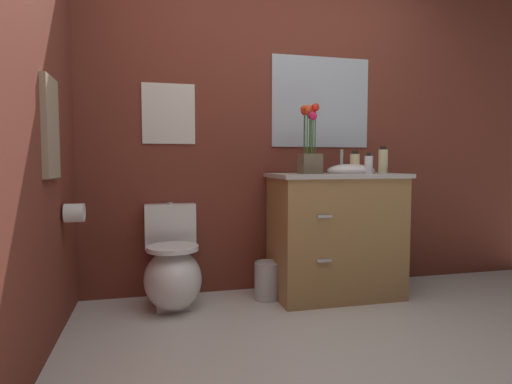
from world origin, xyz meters
TOP-DOWN VIEW (x-y plane):
  - wall_back at (0.20, 1.53)m, footprint 4.37×0.05m
  - wall_left at (-1.43, 0.45)m, footprint 0.05×4.23m
  - toilet at (-0.76, 1.24)m, footprint 0.38×0.59m
  - vanity_cabinet at (0.41, 1.21)m, footprint 0.94×0.56m
  - flower_vase at (0.19, 1.16)m, footprint 0.14×0.14m
  - soap_bottle at (0.61, 1.10)m, footprint 0.06×0.06m
  - lotion_bottle at (0.55, 1.19)m, footprint 0.07×0.07m
  - hand_wash_bottle at (0.77, 1.18)m, footprint 0.07×0.07m
  - trash_bin at (-0.10, 1.23)m, footprint 0.18×0.18m
  - wall_poster at (-0.76, 1.50)m, footprint 0.37×0.01m
  - wall_mirror at (0.41, 1.50)m, footprint 0.80×0.01m
  - hanging_towel at (-1.39, 0.75)m, footprint 0.03×0.28m
  - toilet_paper_roll at (-1.34, 1.04)m, footprint 0.11×0.11m

SIDE VIEW (x-z plane):
  - trash_bin at x=-0.10m, z-range 0.00..0.27m
  - toilet at x=-0.76m, z-range -0.10..0.59m
  - vanity_cabinet at x=0.41m, z-range -0.08..1.00m
  - toilet_paper_roll at x=-1.34m, z-range 0.62..0.74m
  - soap_bottle at x=0.61m, z-range 0.89..1.04m
  - lotion_bottle at x=0.55m, z-range 0.89..1.06m
  - hand_wash_bottle at x=0.77m, z-range 0.89..1.09m
  - flower_vase at x=0.19m, z-range 0.85..1.34m
  - hanging_towel at x=-1.39m, z-range 0.89..1.41m
  - wall_back at x=0.20m, z-range 0.00..2.50m
  - wall_left at x=-1.43m, z-range 0.00..2.50m
  - wall_poster at x=-0.76m, z-range 1.11..1.54m
  - wall_mirror at x=0.41m, z-range 1.10..1.80m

